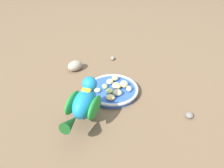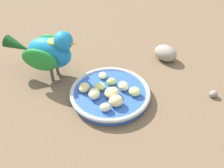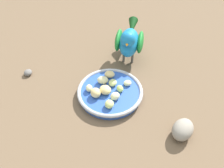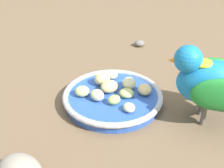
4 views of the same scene
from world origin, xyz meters
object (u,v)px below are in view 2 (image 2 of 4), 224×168
apple_piece_7 (100,86)px  apple_piece_9 (84,88)px  apple_piece_3 (106,108)px  apple_piece_1 (94,94)px  rock_large (166,53)px  apple_piece_8 (116,101)px  pebble_1 (213,94)px  parrot (48,51)px  apple_piece_4 (103,76)px  apple_piece_2 (110,93)px  apple_piece_5 (135,92)px  apple_piece_6 (111,82)px  apple_piece_0 (123,86)px  feeding_bowl (110,94)px

apple_piece_7 → apple_piece_9: apple_piece_9 is taller
apple_piece_3 → apple_piece_7: 0.08m
apple_piece_1 → rock_large: size_ratio=0.49×
apple_piece_8 → pebble_1: (-0.13, 0.23, -0.02)m
apple_piece_1 → parrot: size_ratio=0.17×
apple_piece_4 → apple_piece_8: apple_piece_8 is taller
apple_piece_2 → apple_piece_5: (-0.02, 0.06, -0.00)m
apple_piece_6 → pebble_1: size_ratio=1.15×
apple_piece_3 → apple_piece_7: (-0.07, -0.04, -0.00)m
apple_piece_7 → apple_piece_5: bearing=93.3°
apple_piece_0 → apple_piece_9: (0.04, -0.09, -0.00)m
apple_piece_8 → apple_piece_6: bearing=-154.4°
apple_piece_0 → apple_piece_2: bearing=-34.7°
apple_piece_4 → parrot: (0.02, -0.15, 0.06)m
apple_piece_1 → apple_piece_0: bearing=129.5°
apple_piece_1 → apple_piece_7: 0.03m
apple_piece_2 → apple_piece_9: 0.07m
apple_piece_3 → apple_piece_9: same height
apple_piece_0 → apple_piece_8: bearing=-1.3°
pebble_1 → apple_piece_6: bearing=-78.4°
feeding_bowl → apple_piece_5: bearing=98.2°
apple_piece_7 → apple_piece_9: 0.04m
apple_piece_0 → parrot: (-0.01, -0.22, 0.06)m
apple_piece_8 → pebble_1: bearing=118.4°
apple_piece_5 → pebble_1: bearing=111.1°
apple_piece_2 → apple_piece_9: size_ratio=1.14×
rock_large → apple_piece_5: bearing=-13.1°
apple_piece_1 → apple_piece_8: bearing=80.3°
apple_piece_9 → apple_piece_8: bearing=75.8°
parrot → apple_piece_6: bearing=-1.3°
apple_piece_0 → rock_large: rock_large is taller
apple_piece_9 → parrot: 0.14m
apple_piece_7 → rock_large: 0.26m
pebble_1 → rock_large: bearing=-132.7°
feeding_bowl → apple_piece_6: bearing=-168.7°
apple_piece_2 → apple_piece_3: bearing=7.2°
rock_large → pebble_1: rock_large is taller
apple_piece_5 → apple_piece_8: bearing=-35.1°
feeding_bowl → apple_piece_2: bearing=19.1°
apple_piece_2 → parrot: parrot is taller
apple_piece_0 → apple_piece_4: size_ratio=1.17×
apple_piece_1 → apple_piece_9: (-0.01, -0.03, -0.00)m
apple_piece_6 → apple_piece_5: bearing=72.5°
parrot → pebble_1: size_ratio=9.54×
parrot → apple_piece_5: bearing=-5.8°
parrot → pebble_1: parrot is taller
apple_piece_0 → apple_piece_4: 0.07m
rock_large → pebble_1: size_ratio=3.22×
feeding_bowl → apple_piece_1: size_ratio=5.78×
apple_piece_2 → rock_large: size_ratio=0.52×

